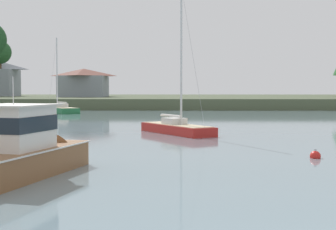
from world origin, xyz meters
TOP-DOWN VIEW (x-y plane):
  - far_shore_bank at (0.00, 90.93)m, footprint 175.81×54.68m
  - sailboat_red at (-3.28, 27.17)m, footprint 5.23×6.94m
  - cruiser_wood at (-8.75, 10.65)m, footprint 4.35×8.52m
  - sailboat_green at (-18.16, 56.31)m, footprint 6.33×7.84m
  - mooring_buoy_red at (2.87, 15.04)m, footprint 0.48×0.48m
  - shore_tree_right_mid at (-36.73, 87.92)m, footprint 4.40×4.40m
  - cottage_near_water at (-19.93, 82.78)m, footprint 8.55×8.98m

SIDE VIEW (x-z plane):
  - mooring_buoy_red at x=2.87m, z-range -0.18..0.35m
  - sailboat_red at x=-3.28m, z-range -4.96..5.39m
  - sailboat_green at x=-18.16m, z-range -4.77..5.20m
  - cruiser_wood at x=-8.75m, z-range -1.61..2.77m
  - far_shore_bank at x=0.00m, z-range 0.00..1.59m
  - cottage_near_water at x=-19.93m, z-range 1.67..6.68m
  - shore_tree_right_mid at x=-36.73m, z-range 4.49..14.99m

